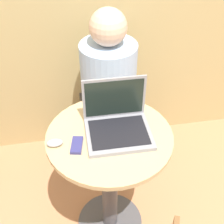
{
  "coord_description": "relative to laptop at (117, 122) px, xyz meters",
  "views": [
    {
      "loc": [
        -0.18,
        -1.07,
        1.82
      ],
      "look_at": [
        0.02,
        0.05,
        0.87
      ],
      "focal_mm": 50.0,
      "sensor_mm": 36.0,
      "label": 1
    }
  ],
  "objects": [
    {
      "name": "ground_plane",
      "position": [
        -0.04,
        -0.03,
        -0.82
      ],
      "size": [
        12.0,
        12.0,
        0.0
      ],
      "primitive_type": "plane",
      "color": "tan"
    },
    {
      "name": "round_table",
      "position": [
        -0.04,
        -0.03,
        -0.31
      ],
      "size": [
        0.62,
        0.62,
        0.77
      ],
      "color": "#4C4C51",
      "rests_on": "ground_plane"
    },
    {
      "name": "laptop",
      "position": [
        0.0,
        0.0,
        0.0
      ],
      "size": [
        0.31,
        0.27,
        0.25
      ],
      "color": "gray",
      "rests_on": "round_table"
    },
    {
      "name": "cell_phone",
      "position": [
        -0.2,
        -0.08,
        -0.04
      ],
      "size": [
        0.07,
        0.11,
        0.02
      ],
      "color": "navy",
      "rests_on": "round_table"
    },
    {
      "name": "computer_mouse",
      "position": [
        -0.3,
        -0.05,
        -0.03
      ],
      "size": [
        0.08,
        0.05,
        0.03
      ],
      "color": "#B2B2B7",
      "rests_on": "round_table"
    },
    {
      "name": "person_seated",
      "position": [
        0.04,
        0.6,
        -0.34
      ],
      "size": [
        0.37,
        0.56,
        1.17
      ],
      "color": "#4C4742",
      "rests_on": "ground_plane"
    }
  ]
}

